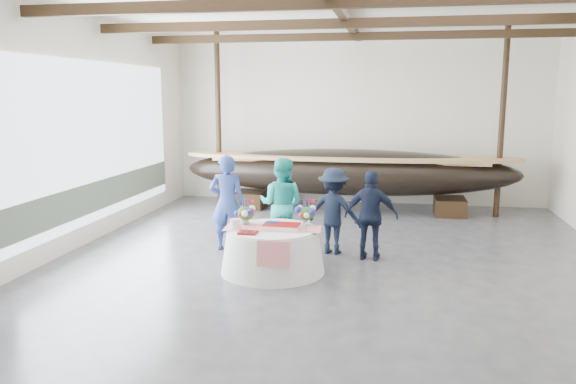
# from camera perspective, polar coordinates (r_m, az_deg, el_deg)

# --- Properties ---
(floor) EXTENTS (10.00, 12.00, 0.01)m
(floor) POSITION_cam_1_polar(r_m,az_deg,el_deg) (9.86, 4.53, -7.55)
(floor) COLOR #3D3D42
(floor) RESTS_ON ground
(wall_back) EXTENTS (10.00, 0.02, 4.50)m
(wall_back) POSITION_cam_1_polar(r_m,az_deg,el_deg) (15.40, 7.02, 7.27)
(wall_back) COLOR silver
(wall_back) RESTS_ON ground
(wall_front) EXTENTS (10.00, 0.02, 4.50)m
(wall_front) POSITION_cam_1_polar(r_m,az_deg,el_deg) (3.56, -5.21, -1.77)
(wall_front) COLOR silver
(wall_front) RESTS_ON ground
(wall_left) EXTENTS (0.02, 12.00, 4.50)m
(wall_left) POSITION_cam_1_polar(r_m,az_deg,el_deg) (11.11, -22.02, 5.57)
(wall_left) COLOR silver
(wall_left) RESTS_ON ground
(pavilion_structure) EXTENTS (9.80, 11.76, 4.50)m
(pavilion_structure) POSITION_cam_1_polar(r_m,az_deg,el_deg) (10.26, 5.35, 15.75)
(pavilion_structure) COLOR black
(pavilion_structure) RESTS_ON ground
(open_bay) EXTENTS (0.03, 7.00, 3.20)m
(open_bay) POSITION_cam_1_polar(r_m,az_deg,el_deg) (11.97, -19.12, 3.99)
(open_bay) COLOR silver
(open_bay) RESTS_ON ground
(longboat_display) EXTENTS (8.44, 1.69, 1.58)m
(longboat_display) POSITION_cam_1_polar(r_m,az_deg,el_deg) (14.24, 6.08, 2.06)
(longboat_display) COLOR black
(longboat_display) RESTS_ON ground
(banquet_table) EXTENTS (1.74, 1.74, 0.75)m
(banquet_table) POSITION_cam_1_polar(r_m,az_deg,el_deg) (9.46, -1.55, -5.91)
(banquet_table) COLOR silver
(banquet_table) RESTS_ON ground
(tabletop_items) EXTENTS (1.65, 1.04, 0.40)m
(tabletop_items) POSITION_cam_1_polar(r_m,az_deg,el_deg) (9.50, -1.57, -2.59)
(tabletop_items) COLOR red
(tabletop_items) RESTS_ON banquet_table
(guest_woman_blue) EXTENTS (0.72, 0.52, 1.83)m
(guest_woman_blue) POSITION_cam_1_polar(r_m,az_deg,el_deg) (10.72, -6.20, -1.09)
(guest_woman_blue) COLOR navy
(guest_woman_blue) RESTS_ON ground
(guest_woman_teal) EXTENTS (0.94, 0.77, 1.79)m
(guest_woman_teal) POSITION_cam_1_polar(r_m,az_deg,el_deg) (10.62, -0.67, -1.26)
(guest_woman_teal) COLOR #22B0A9
(guest_woman_teal) RESTS_ON ground
(guest_man_left) EXTENTS (1.13, 0.77, 1.61)m
(guest_man_left) POSITION_cam_1_polar(r_m,az_deg,el_deg) (10.48, 4.65, -1.93)
(guest_man_left) COLOR black
(guest_man_left) RESTS_ON ground
(guest_man_right) EXTENTS (0.98, 0.48, 1.63)m
(guest_man_right) POSITION_cam_1_polar(r_m,az_deg,el_deg) (10.14, 8.45, -2.37)
(guest_man_right) COLOR #141B31
(guest_man_right) RESTS_ON ground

